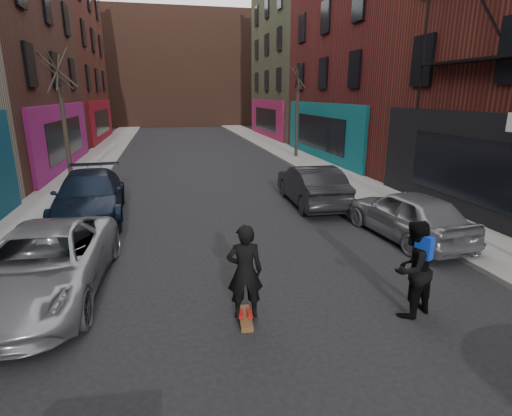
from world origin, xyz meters
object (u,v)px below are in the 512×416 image
skateboard (245,318)px  parked_left_end (90,196)px  skateboarder (245,272)px  tree_right_far (297,102)px  tree_left_far (63,110)px  parked_right_end (311,185)px  pedestrian (413,269)px  parked_right_far (408,214)px  parked_left_far (43,264)px

skateboard → parked_left_end: bearing=123.1°
skateboard → skateboarder: size_ratio=0.45×
tree_right_far → tree_left_far: bearing=-154.2°
skateboard → parked_right_end: bearing=67.3°
tree_left_far → pedestrian: 15.54m
pedestrian → skateboard: bearing=-30.2°
parked_left_end → pedestrian: (6.88, -7.81, 0.17)m
parked_right_far → pedestrian: size_ratio=2.28×
skateboarder → parked_right_far: bearing=-143.0°
parked_left_far → parked_right_far: size_ratio=1.19×
pedestrian → tree_right_far: bearing=-123.7°
skateboard → tree_left_far: bearing=119.4°
tree_right_far → pedestrian: (-3.92, -18.78, -2.60)m
tree_left_far → parked_left_end: tree_left_far is taller
pedestrian → parked_right_end: bearing=-118.6°
pedestrian → skateboarder: bearing=-30.2°
parked_right_far → skateboarder: size_ratio=2.40×
parked_left_far → parked_right_end: parked_right_end is taller
tree_left_far → parked_left_far: tree_left_far is taller
parked_left_far → skateboard: bearing=-23.2°
tree_right_far → parked_left_far: size_ratio=1.34×
parked_left_end → skateboard: 8.33m
parked_right_far → parked_right_end: parked_right_end is taller
parked_left_far → skateboarder: size_ratio=2.86×
tree_left_far → skateboard: (5.43, -12.34, -3.33)m
parked_right_end → skateboarder: bearing=64.1°
skateboard → parked_left_far: bearing=159.9°
skateboard → skateboarder: (0.00, 0.00, 0.93)m
parked_left_far → skateboarder: (3.83, -1.85, 0.28)m
parked_right_end → pedestrian: size_ratio=2.44×
tree_right_far → parked_right_end: (-3.00, -10.98, -2.79)m
parked_left_end → parked_left_far: bearing=-93.8°
parked_right_end → skateboarder: skateboarder is taller
parked_left_far → parked_right_end: 9.55m
tree_left_far → pedestrian: bearing=-56.4°
parked_left_end → parked_right_end: bearing=-3.8°
tree_left_far → parked_right_end: bearing=-27.9°
parked_left_far → tree_right_far: bearing=59.3°
tree_left_far → parked_left_far: bearing=-81.3°
parked_left_end → skateboarder: (3.83, -7.37, 0.22)m
parked_right_far → skateboard: bearing=26.3°
tree_left_far → parked_right_far: 14.35m
parked_left_end → skateboarder: bearing=-66.3°
parked_right_end → skateboard: 8.39m
parked_left_far → pedestrian: size_ratio=2.73×
tree_right_far → parked_right_far: size_ratio=1.61×
tree_right_far → skateboard: tree_right_far is taller
parked_left_end → tree_right_far: bearing=41.7°
parked_right_far → pedestrian: (-2.32, -3.71, 0.21)m
tree_right_far → skateboard: 19.93m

